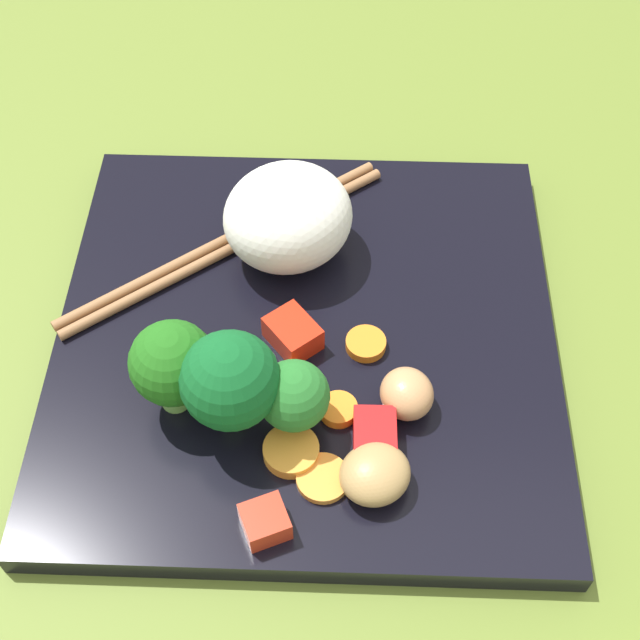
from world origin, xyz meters
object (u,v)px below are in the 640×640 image
Objects in this scene: square_plate at (306,338)px; broccoli_floret_0 at (230,381)px; rice_mound at (288,217)px; carrot_slice_2 at (338,409)px; chopstick_pair at (227,245)px.

broccoli_floret_0 is at bearing -116.08° from square_plate.
broccoli_floret_0 is (-1.55, -12.59, 1.14)cm from rice_mound.
carrot_slice_2 is at bearing -67.13° from square_plate.
square_plate is at bearing 92.90° from chopstick_pair.
rice_mound is 4.68cm from chopstick_pair.
carrot_slice_2 is (3.91, -11.53, -2.59)cm from rice_mound.
square_plate is 8.70cm from broccoli_floret_0.
broccoli_floret_0 reaches higher than rice_mound.
square_plate is at bearing 63.92° from broccoli_floret_0.
carrot_slice_2 is at bearing 11.05° from broccoli_floret_0.
rice_mound is 12.74cm from broccoli_floret_0.
broccoli_floret_0 is 0.37× the size of chopstick_pair.
carrot_slice_2 is (5.46, 1.07, -3.73)cm from broccoli_floret_0.
square_plate is 8.13cm from chopstick_pair.
carrot_slice_2 is (2.28, -5.42, 1.12)cm from square_plate.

